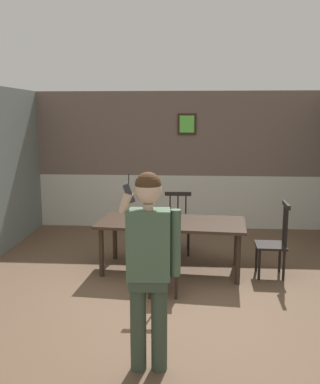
{
  "coord_description": "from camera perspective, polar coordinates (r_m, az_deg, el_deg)",
  "views": [
    {
      "loc": [
        0.17,
        -4.89,
        2.22
      ],
      "look_at": [
        -0.11,
        -0.75,
        1.46
      ],
      "focal_mm": 39.82,
      "sensor_mm": 36.0,
      "label": 1
    }
  ],
  "objects": [
    {
      "name": "ground_plane",
      "position": [
        5.37,
        1.71,
        -14.06
      ],
      "size": [
        7.46,
        7.46,
        0.0
      ],
      "primitive_type": "plane",
      "color": "brown"
    },
    {
      "name": "room_back_partition",
      "position": [
        8.34,
        2.64,
        3.87
      ],
      "size": [
        5.67,
        0.17,
        2.66
      ],
      "color": "#756056",
      "rests_on": "ground_plane"
    },
    {
      "name": "dining_table",
      "position": [
        6.05,
        1.55,
        -4.62
      ],
      "size": [
        2.13,
        1.1,
        0.73
      ],
      "rotation": [
        0.0,
        0.0,
        -0.08
      ],
      "color": "#38281E",
      "rests_on": "ground_plane"
    },
    {
      "name": "chair_near_window",
      "position": [
        6.92,
        2.39,
        -4.28
      ],
      "size": [
        0.44,
        0.44,
        0.97
      ],
      "rotation": [
        0.0,
        0.0,
        3.16
      ],
      "color": "black",
      "rests_on": "ground_plane"
    },
    {
      "name": "chair_by_doorway",
      "position": [
        5.3,
        0.42,
        -9.04
      ],
      "size": [
        0.41,
        0.41,
        0.97
      ],
      "rotation": [
        0.0,
        0.0,
        0.02
      ],
      "color": "#2D2319",
      "rests_on": "ground_plane"
    },
    {
      "name": "chair_at_table_head",
      "position": [
        6.1,
        14.97,
        -6.57
      ],
      "size": [
        0.42,
        0.42,
        1.04
      ],
      "rotation": [
        0.0,
        0.0,
        1.53
      ],
      "color": "black",
      "rests_on": "ground_plane"
    },
    {
      "name": "person_figure",
      "position": [
        3.63,
        -1.45,
        -9.01
      ],
      "size": [
        0.53,
        0.23,
        1.76
      ],
      "rotation": [
        0.0,
        0.0,
        3.2
      ],
      "color": "#3A493A",
      "rests_on": "ground_plane"
    }
  ]
}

